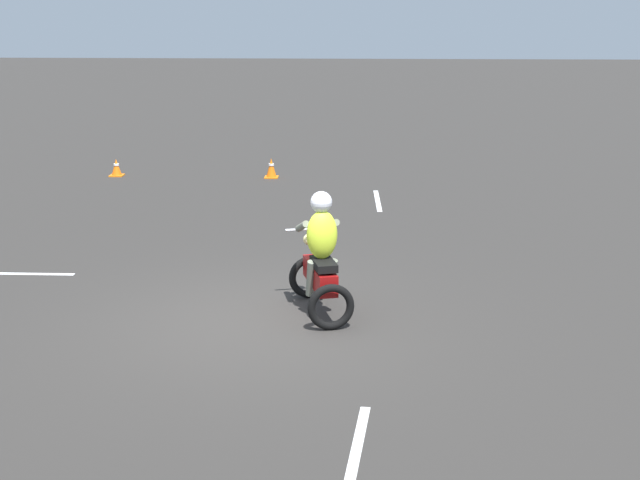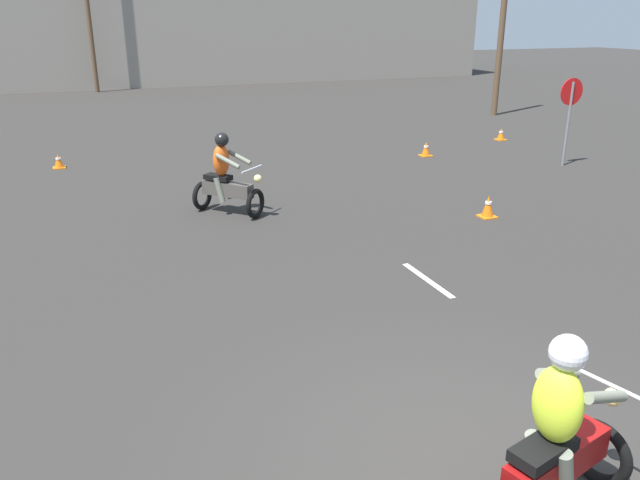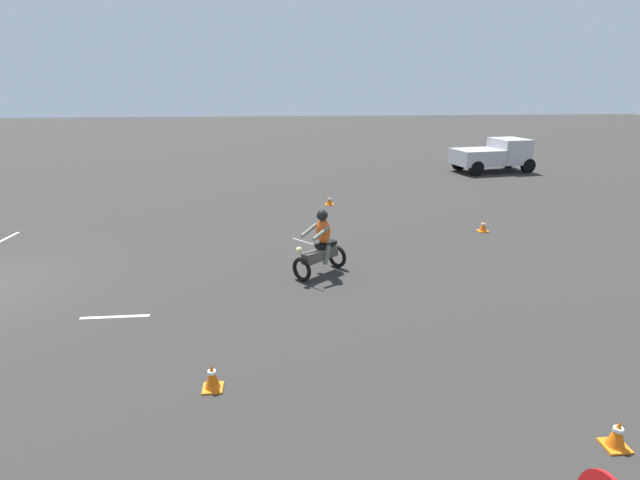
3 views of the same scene
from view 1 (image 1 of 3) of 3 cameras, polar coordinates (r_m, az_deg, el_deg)
The scene contains 7 objects.
ground_plane at distance 11.56m, azimuth -4.12°, elevation -5.22°, with size 120.00×120.00×0.00m, color #2D2B28.
motorcycle_rider_foreground at distance 11.58m, azimuth 0.04°, elevation -1.35°, with size 1.56×0.97×1.66m.
traffic_cone_near_left at distance 21.16m, azimuth -3.13°, elevation 4.60°, with size 0.32×0.32×0.47m.
traffic_cone_far_left at distance 21.91m, azimuth -12.90°, elevation 4.53°, with size 0.32×0.32×0.41m.
lane_stripe_e at distance 18.68m, azimuth 3.71°, elevation 2.54°, with size 0.10×2.09×0.01m, color silver.
lane_stripe_n at distance 14.23m, azimuth -18.15°, elevation -2.07°, with size 0.10×1.40×0.01m, color silver.
lane_stripe_w at distance 8.22m, azimuth 2.21°, elevation -13.83°, with size 0.10×2.16×0.01m, color silver.
Camera 1 is at (-10.78, -1.40, 3.93)m, focal length 50.00 mm.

